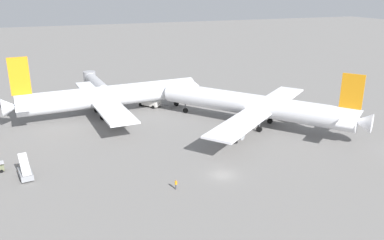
# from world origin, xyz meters

# --- Properties ---
(ground_plane) EXTENTS (600.00, 600.00, 0.00)m
(ground_plane) POSITION_xyz_m (0.00, 0.00, 0.00)
(ground_plane) COLOR slate
(airliner_at_gate_left) EXTENTS (50.39, 42.29, 16.26)m
(airliner_at_gate_left) POSITION_xyz_m (-12.25, 41.40, 4.87)
(airliner_at_gate_left) COLOR white
(airliner_at_gate_left) RESTS_ON ground
(airliner_being_pushed) EXTENTS (39.94, 44.05, 14.69)m
(airliner_being_pushed) POSITION_xyz_m (17.93, 20.75, 4.93)
(airliner_being_pushed) COLOR silver
(airliner_being_pushed) RESTS_ON ground
(pushback_tug) EXTENTS (6.74, 8.45, 2.95)m
(pushback_tug) POSITION_xyz_m (-0.88, 45.20, 1.26)
(pushback_tug) COLOR white
(pushback_tug) RESTS_ON ground
(gse_stair_truck_yellow) EXTENTS (2.66, 4.84, 4.06)m
(gse_stair_truck_yellow) POSITION_xyz_m (-32.00, 11.04, 1.03)
(gse_stair_truck_yellow) COLOR gray
(gse_stair_truck_yellow) RESTS_ON ground
(ground_crew_wing_walker_right) EXTENTS (0.41, 0.42, 1.71)m
(ground_crew_wing_walker_right) POSITION_xyz_m (-9.27, -1.95, 0.89)
(ground_crew_wing_walker_right) COLOR #4C4C51
(ground_crew_wing_walker_right) RESTS_ON ground
(jet_bridge) EXTENTS (5.01, 20.96, 5.82)m
(jet_bridge) POSITION_xyz_m (-12.86, 62.54, 4.04)
(jet_bridge) COLOR #B7B7BC
(jet_bridge) RESTS_ON ground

